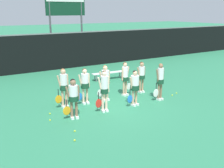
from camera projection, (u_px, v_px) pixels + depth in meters
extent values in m
plane|color=#2D7F56|center=(114.00, 104.00, 11.98)|extent=(140.00, 140.00, 0.00)
cube|color=black|center=(52.00, 52.00, 18.42)|extent=(60.00, 0.06, 2.54)
cube|color=slate|center=(51.00, 34.00, 18.06)|extent=(60.00, 0.08, 0.08)
cylinder|color=#515156|center=(51.00, 33.00, 19.41)|extent=(0.14, 0.14, 4.98)
cylinder|color=#515156|center=(82.00, 32.00, 20.68)|extent=(0.14, 0.14, 4.98)
cube|color=#0F3823|center=(66.00, 7.00, 19.54)|extent=(3.08, 0.12, 1.23)
cube|color=white|center=(66.00, 0.00, 19.35)|extent=(2.96, 0.02, 0.25)
cube|color=silver|center=(108.00, 73.00, 16.01)|extent=(2.11, 0.52, 0.04)
cylinder|color=slate|center=(120.00, 74.00, 16.56)|extent=(0.06, 0.06, 0.42)
cylinder|color=slate|center=(122.00, 75.00, 16.34)|extent=(0.06, 0.06, 0.42)
cylinder|color=slate|center=(95.00, 77.00, 15.81)|extent=(0.06, 0.06, 0.42)
cylinder|color=slate|center=(96.00, 78.00, 15.59)|extent=(0.06, 0.06, 0.42)
cylinder|color=#8C664C|center=(76.00, 109.00, 10.29)|extent=(0.10, 0.10, 0.76)
cylinder|color=#8C664C|center=(72.00, 109.00, 10.22)|extent=(0.10, 0.10, 0.76)
cube|color=white|center=(77.00, 117.00, 10.35)|extent=(0.15, 0.26, 0.09)
cube|color=white|center=(72.00, 118.00, 10.29)|extent=(0.15, 0.26, 0.09)
cylinder|color=#16422B|center=(74.00, 98.00, 10.13)|extent=(0.39, 0.39, 0.20)
cylinder|color=white|center=(73.00, 93.00, 10.07)|extent=(0.34, 0.34, 0.60)
sphere|color=#8C664C|center=(73.00, 82.00, 9.96)|extent=(0.23, 0.23, 0.23)
sphere|color=black|center=(73.00, 81.00, 9.97)|extent=(0.21, 0.21, 0.21)
cylinder|color=#8C664C|center=(68.00, 94.00, 10.01)|extent=(0.20, 0.11, 0.57)
cylinder|color=#8C664C|center=(78.00, 93.00, 10.14)|extent=(0.08, 0.08, 0.57)
cylinder|color=black|center=(66.00, 103.00, 10.06)|extent=(0.03, 0.03, 0.26)
ellipsoid|color=orange|center=(67.00, 111.00, 10.15)|extent=(0.32, 0.03, 0.37)
cylinder|color=beige|center=(106.00, 102.00, 10.99)|extent=(0.10, 0.10, 0.83)
cylinder|color=beige|center=(103.00, 102.00, 10.93)|extent=(0.10, 0.10, 0.83)
cube|color=white|center=(107.00, 110.00, 11.06)|extent=(0.15, 0.26, 0.09)
cube|color=white|center=(103.00, 111.00, 11.01)|extent=(0.15, 0.26, 0.09)
cylinder|color=#16422B|center=(104.00, 91.00, 10.83)|extent=(0.33, 0.33, 0.20)
cylinder|color=white|center=(104.00, 84.00, 10.75)|extent=(0.29, 0.29, 0.70)
sphere|color=beige|center=(104.00, 74.00, 10.63)|extent=(0.20, 0.20, 0.20)
sphere|color=#4C331E|center=(104.00, 73.00, 10.64)|extent=(0.18, 0.18, 0.18)
cylinder|color=beige|center=(100.00, 85.00, 10.69)|extent=(0.22, 0.11, 0.67)
cylinder|color=beige|center=(108.00, 84.00, 10.82)|extent=(0.08, 0.08, 0.67)
cylinder|color=black|center=(99.00, 95.00, 10.76)|extent=(0.03, 0.03, 0.29)
ellipsoid|color=red|center=(99.00, 103.00, 10.86)|extent=(0.28, 0.03, 0.40)
cylinder|color=tan|center=(136.00, 97.00, 11.72)|extent=(0.10, 0.10, 0.76)
cylinder|color=tan|center=(133.00, 98.00, 11.61)|extent=(0.10, 0.10, 0.76)
cube|color=white|center=(136.00, 104.00, 11.79)|extent=(0.14, 0.25, 0.09)
cube|color=white|center=(133.00, 105.00, 11.68)|extent=(0.14, 0.25, 0.09)
cylinder|color=#16422B|center=(135.00, 87.00, 11.54)|extent=(0.41, 0.41, 0.22)
cylinder|color=white|center=(135.00, 82.00, 11.48)|extent=(0.35, 0.35, 0.62)
sphere|color=tan|center=(135.00, 73.00, 11.37)|extent=(0.21, 0.21, 0.21)
sphere|color=black|center=(135.00, 72.00, 11.37)|extent=(0.19, 0.19, 0.19)
cylinder|color=tan|center=(131.00, 83.00, 11.35)|extent=(0.20, 0.10, 0.59)
cylinder|color=tan|center=(138.00, 82.00, 11.60)|extent=(0.08, 0.08, 0.59)
cylinder|color=black|center=(130.00, 92.00, 11.39)|extent=(0.03, 0.03, 0.26)
ellipsoid|color=blue|center=(130.00, 99.00, 11.48)|extent=(0.26, 0.03, 0.36)
cylinder|color=#8C664C|center=(161.00, 91.00, 12.43)|extent=(0.10, 0.10, 0.84)
cylinder|color=#8C664C|center=(158.00, 92.00, 12.34)|extent=(0.10, 0.10, 0.84)
cube|color=white|center=(161.00, 99.00, 12.51)|extent=(0.12, 0.25, 0.09)
cube|color=white|center=(159.00, 99.00, 12.42)|extent=(0.12, 0.25, 0.09)
cylinder|color=#16422B|center=(160.00, 81.00, 12.25)|extent=(0.33, 0.33, 0.21)
cylinder|color=white|center=(161.00, 75.00, 12.18)|extent=(0.29, 0.29, 0.71)
sphere|color=#8C664C|center=(161.00, 66.00, 12.05)|extent=(0.20, 0.20, 0.20)
sphere|color=olive|center=(161.00, 65.00, 12.06)|extent=(0.18, 0.18, 0.18)
cylinder|color=#8C664C|center=(158.00, 76.00, 12.08)|extent=(0.22, 0.09, 0.68)
cylinder|color=#8C664C|center=(163.00, 75.00, 12.28)|extent=(0.08, 0.08, 0.68)
cylinder|color=black|center=(156.00, 86.00, 12.14)|extent=(0.03, 0.03, 0.29)
ellipsoid|color=silver|center=(156.00, 93.00, 12.23)|extent=(0.31, 0.03, 0.41)
cylinder|color=tan|center=(66.00, 98.00, 11.49)|extent=(0.10, 0.10, 0.82)
cylinder|color=tan|center=(63.00, 98.00, 11.41)|extent=(0.10, 0.10, 0.82)
cube|color=white|center=(67.00, 106.00, 11.57)|extent=(0.11, 0.24, 0.09)
cube|color=white|center=(63.00, 107.00, 11.48)|extent=(0.11, 0.24, 0.09)
cylinder|color=#16422B|center=(64.00, 87.00, 11.32)|extent=(0.35, 0.35, 0.23)
cylinder|color=white|center=(64.00, 82.00, 11.25)|extent=(0.30, 0.30, 0.67)
sphere|color=tan|center=(63.00, 72.00, 11.13)|extent=(0.22, 0.22, 0.22)
sphere|color=olive|center=(63.00, 71.00, 11.13)|extent=(0.20, 0.20, 0.20)
cylinder|color=tan|center=(59.00, 83.00, 11.15)|extent=(0.21, 0.08, 0.64)
cylinder|color=tan|center=(68.00, 81.00, 11.34)|extent=(0.08, 0.08, 0.64)
cylinder|color=black|center=(58.00, 92.00, 11.21)|extent=(0.03, 0.03, 0.27)
ellipsoid|color=orange|center=(59.00, 99.00, 11.29)|extent=(0.30, 0.03, 0.37)
cylinder|color=beige|center=(87.00, 95.00, 11.92)|extent=(0.10, 0.10, 0.78)
cylinder|color=beige|center=(83.00, 96.00, 11.85)|extent=(0.10, 0.10, 0.78)
cube|color=white|center=(88.00, 103.00, 11.99)|extent=(0.13, 0.25, 0.09)
cube|color=white|center=(84.00, 103.00, 11.91)|extent=(0.13, 0.25, 0.09)
cylinder|color=#16422B|center=(85.00, 85.00, 11.75)|extent=(0.38, 0.38, 0.24)
cylinder|color=white|center=(85.00, 80.00, 11.69)|extent=(0.33, 0.33, 0.64)
sphere|color=beige|center=(85.00, 71.00, 11.58)|extent=(0.21, 0.21, 0.21)
sphere|color=#4C331E|center=(84.00, 71.00, 11.59)|extent=(0.19, 0.19, 0.19)
cylinder|color=beige|center=(80.00, 81.00, 11.61)|extent=(0.21, 0.10, 0.61)
cylinder|color=beige|center=(89.00, 80.00, 11.78)|extent=(0.08, 0.08, 0.60)
cylinder|color=black|center=(79.00, 90.00, 11.66)|extent=(0.03, 0.03, 0.27)
ellipsoid|color=blue|center=(79.00, 97.00, 11.75)|extent=(0.27, 0.03, 0.37)
cylinder|color=tan|center=(107.00, 92.00, 12.37)|extent=(0.10, 0.10, 0.80)
cylinder|color=tan|center=(104.00, 92.00, 12.28)|extent=(0.10, 0.10, 0.80)
cube|color=white|center=(107.00, 99.00, 12.44)|extent=(0.12, 0.24, 0.09)
cube|color=white|center=(104.00, 100.00, 12.35)|extent=(0.12, 0.24, 0.09)
cylinder|color=#16422B|center=(105.00, 83.00, 12.19)|extent=(0.39, 0.39, 0.21)
cylinder|color=white|center=(105.00, 77.00, 12.12)|extent=(0.34, 0.34, 0.66)
sphere|color=tan|center=(105.00, 68.00, 12.01)|extent=(0.21, 0.21, 0.21)
sphere|color=olive|center=(105.00, 67.00, 12.02)|extent=(0.19, 0.19, 0.19)
cylinder|color=tan|center=(101.00, 78.00, 12.03)|extent=(0.21, 0.08, 0.63)
cylinder|color=tan|center=(109.00, 77.00, 12.22)|extent=(0.08, 0.08, 0.63)
cylinder|color=black|center=(100.00, 87.00, 12.08)|extent=(0.03, 0.03, 0.26)
ellipsoid|color=silver|center=(100.00, 93.00, 12.16)|extent=(0.30, 0.03, 0.36)
cylinder|color=tan|center=(126.00, 87.00, 13.08)|extent=(0.10, 0.10, 0.81)
cylinder|color=tan|center=(124.00, 88.00, 12.98)|extent=(0.10, 0.10, 0.81)
cube|color=white|center=(126.00, 94.00, 13.16)|extent=(0.16, 0.26, 0.09)
cube|color=white|center=(124.00, 95.00, 13.05)|extent=(0.16, 0.26, 0.09)
cylinder|color=#16422B|center=(125.00, 79.00, 12.90)|extent=(0.34, 0.34, 0.19)
cylinder|color=white|center=(125.00, 73.00, 12.83)|extent=(0.30, 0.30, 0.67)
sphere|color=tan|center=(125.00, 65.00, 12.71)|extent=(0.20, 0.20, 0.20)
sphere|color=#4C331E|center=(125.00, 64.00, 12.72)|extent=(0.18, 0.18, 0.18)
cylinder|color=tan|center=(128.00, 73.00, 12.96)|extent=(0.22, 0.12, 0.64)
cylinder|color=tan|center=(122.00, 74.00, 12.72)|extent=(0.08, 0.08, 0.64)
cylinder|color=black|center=(129.00, 81.00, 13.11)|extent=(0.03, 0.03, 0.25)
ellipsoid|color=silver|center=(129.00, 86.00, 13.19)|extent=(0.27, 0.03, 0.35)
cylinder|color=tan|center=(142.00, 85.00, 13.57)|extent=(0.10, 0.10, 0.77)
cylinder|color=tan|center=(140.00, 86.00, 13.48)|extent=(0.10, 0.10, 0.77)
cube|color=white|center=(143.00, 91.00, 13.64)|extent=(0.11, 0.24, 0.09)
cube|color=white|center=(140.00, 92.00, 13.55)|extent=(0.11, 0.24, 0.09)
cylinder|color=#16422B|center=(141.00, 77.00, 13.41)|extent=(0.35, 0.35, 0.19)
cylinder|color=white|center=(142.00, 72.00, 13.34)|extent=(0.30, 0.30, 0.61)
sphere|color=tan|center=(142.00, 64.00, 13.23)|extent=(0.22, 0.22, 0.22)
sphere|color=#4C331E|center=(142.00, 64.00, 13.24)|extent=(0.20, 0.20, 0.20)
cylinder|color=tan|center=(139.00, 73.00, 13.25)|extent=(0.20, 0.08, 0.59)
cylinder|color=tan|center=(144.00, 72.00, 13.44)|extent=(0.08, 0.08, 0.58)
cylinder|color=black|center=(137.00, 80.00, 13.29)|extent=(0.03, 0.03, 0.27)
ellipsoid|color=black|center=(137.00, 86.00, 13.38)|extent=(0.29, 0.03, 0.37)
sphere|color=#CCE033|center=(50.00, 120.00, 10.10)|extent=(0.06, 0.06, 0.06)
sphere|color=#CCE033|center=(50.00, 114.00, 10.73)|extent=(0.07, 0.07, 0.07)
sphere|color=#CCE033|center=(72.00, 108.00, 11.40)|extent=(0.07, 0.07, 0.07)
sphere|color=#CCE033|center=(75.00, 131.00, 9.18)|extent=(0.07, 0.07, 0.07)
sphere|color=#CCE033|center=(176.00, 93.00, 13.40)|extent=(0.07, 0.07, 0.07)
sphere|color=#CCE033|center=(75.00, 140.00, 8.53)|extent=(0.07, 0.07, 0.07)
sphere|color=#CCE033|center=(134.00, 85.00, 14.78)|extent=(0.07, 0.07, 0.07)
sphere|color=#CCE033|center=(77.00, 109.00, 11.28)|extent=(0.07, 0.07, 0.07)
sphere|color=#CCE033|center=(172.00, 95.00, 13.07)|extent=(0.07, 0.07, 0.07)
sphere|color=#CCE033|center=(68.00, 97.00, 12.73)|extent=(0.07, 0.07, 0.07)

